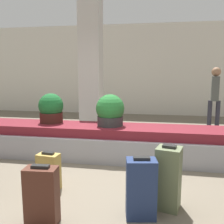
% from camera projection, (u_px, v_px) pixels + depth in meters
% --- Properties ---
extents(ground_plane, '(18.00, 18.00, 0.00)m').
position_uv_depth(ground_plane, '(93.00, 194.00, 3.16)').
color(ground_plane, '#6B6051').
extents(back_wall, '(18.00, 0.06, 3.20)m').
position_uv_depth(back_wall, '(135.00, 70.00, 8.94)').
color(back_wall, beige).
rests_on(back_wall, ground_plane).
extents(carousel, '(7.17, 0.87, 0.58)m').
position_uv_depth(carousel, '(112.00, 142.00, 4.49)').
color(carousel, gray).
rests_on(carousel, ground_plane).
extents(pillar, '(0.49, 0.49, 3.20)m').
position_uv_depth(pillar, '(91.00, 69.00, 5.91)').
color(pillar, beige).
rests_on(pillar, ground_plane).
extents(suitcase_1, '(0.31, 0.31, 0.74)m').
position_uv_depth(suitcase_1, '(168.00, 178.00, 2.78)').
color(suitcase_1, '#5B6647').
rests_on(suitcase_1, ground_plane).
extents(suitcase_2, '(0.30, 0.20, 0.51)m').
position_uv_depth(suitcase_2, '(49.00, 172.00, 3.24)').
color(suitcase_2, '#A3843D').
rests_on(suitcase_2, ground_plane).
extents(suitcase_5, '(0.33, 0.20, 0.62)m').
position_uv_depth(suitcase_5, '(42.00, 196.00, 2.50)').
color(suitcase_5, '#472319').
rests_on(suitcase_5, ground_plane).
extents(suitcase_7, '(0.34, 0.26, 0.67)m').
position_uv_depth(suitcase_7, '(141.00, 188.00, 2.61)').
color(suitcase_7, navy).
rests_on(suitcase_7, ground_plane).
extents(potted_plant_0, '(0.47, 0.47, 0.55)m').
position_uv_depth(potted_plant_0, '(51.00, 109.00, 4.71)').
color(potted_plant_0, '#381914').
rests_on(potted_plant_0, carousel).
extents(potted_plant_1, '(0.51, 0.51, 0.56)m').
position_uv_depth(potted_plant_1, '(110.00, 111.00, 4.43)').
color(potted_plant_1, '#2D2D2D').
rests_on(potted_plant_1, carousel).
extents(traveler_0, '(0.31, 0.34, 1.65)m').
position_uv_depth(traveler_0, '(215.00, 93.00, 6.45)').
color(traveler_0, '#282833').
rests_on(traveler_0, ground_plane).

